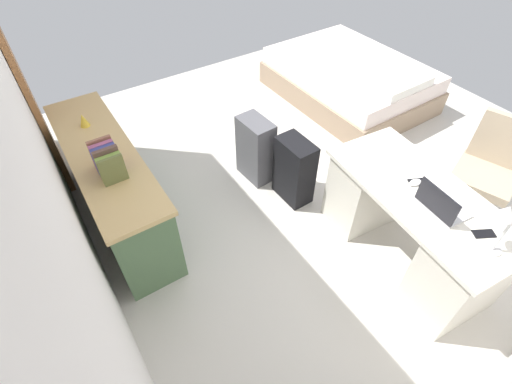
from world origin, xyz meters
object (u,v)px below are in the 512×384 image
object	(u,v)px
desk	(410,224)
cell_phone_by_mouse	(418,182)
credenza	(113,186)
computer_mouse	(415,182)
laptop	(441,205)
figurine_small	(83,120)
office_chair	(484,177)
suitcase_spare_grey	(256,150)
cell_phone_near_laptop	(484,234)
desk_lamp	(505,218)
bed	(349,80)
suitcase_black	(294,170)

from	to	relation	value
desk	cell_phone_by_mouse	bearing A→B (deg)	-26.40
credenza	computer_mouse	bearing A→B (deg)	-131.04
laptop	figurine_small	xyz separation A→B (m)	(2.21, 1.72, 0.05)
office_chair	suitcase_spare_grey	world-z (taller)	office_chair
desk	cell_phone_by_mouse	world-z (taller)	cell_phone_by_mouse
office_chair	desk	bearing A→B (deg)	89.93
computer_mouse	figurine_small	bearing A→B (deg)	48.00
desk	credenza	size ratio (longest dim) A/B	0.83
credenza	cell_phone_near_laptop	bearing A→B (deg)	-139.62
office_chair	laptop	distance (m)	1.03
desk_lamp	cell_phone_by_mouse	bearing A→B (deg)	-9.53
cell_phone_near_laptop	desk_lamp	bearing A→B (deg)	158.59
suitcase_spare_grey	computer_mouse	world-z (taller)	computer_mouse
suitcase_spare_grey	desk_lamp	bearing A→B (deg)	-172.06
bed	computer_mouse	xyz separation A→B (m)	(-1.96, 1.32, 0.49)
desk	suitcase_spare_grey	distance (m)	1.54
laptop	desk	bearing A→B (deg)	-18.11
desk	computer_mouse	xyz separation A→B (m)	(0.10, -0.02, 0.36)
laptop	suitcase_black	bearing A→B (deg)	12.95
desk	computer_mouse	size ratio (longest dim) A/B	14.97
desk_lamp	figurine_small	distance (m)	3.09
desk	desk_lamp	distance (m)	0.79
cell_phone_near_laptop	cell_phone_by_mouse	world-z (taller)	same
laptop	computer_mouse	size ratio (longest dim) A/B	3.30
office_chair	desk_lamp	xyz separation A→B (m)	(-0.51, 0.95, 0.56)
desk_lamp	cell_phone_near_laptop	bearing A→B (deg)	-50.19
desk	bed	bearing A→B (deg)	-32.88
cell_phone_by_mouse	desk_lamp	distance (m)	0.66
desk_lamp	credenza	bearing A→B (deg)	38.49
cell_phone_by_mouse	suitcase_black	bearing A→B (deg)	47.01
computer_mouse	cell_phone_near_laptop	bearing A→B (deg)	-174.28
credenza	suitcase_spare_grey	distance (m)	1.33
suitcase_spare_grey	figurine_small	distance (m)	1.52
credenza	laptop	distance (m)	2.53
cell_phone_near_laptop	cell_phone_by_mouse	distance (m)	0.55
computer_mouse	cell_phone_by_mouse	world-z (taller)	computer_mouse
desk	laptop	bearing A→B (deg)	161.89
bed	cell_phone_by_mouse	distance (m)	2.40
office_chair	credenza	bearing A→B (deg)	58.24
credenza	desk_lamp	bearing A→B (deg)	-141.51
desk	figurine_small	xyz separation A→B (m)	(2.05, 1.77, 0.44)
suitcase_black	laptop	size ratio (longest dim) A/B	1.91
suitcase_black	cell_phone_by_mouse	size ratio (longest dim) A/B	4.64
cell_phone_near_laptop	office_chair	bearing A→B (deg)	-34.37
credenza	suitcase_black	size ratio (longest dim) A/B	2.85
suitcase_spare_grey	desk	bearing A→B (deg)	-166.31
suitcase_spare_grey	laptop	bearing A→B (deg)	-169.57
figurine_small	desk	bearing A→B (deg)	-139.17
cell_phone_by_mouse	figurine_small	world-z (taller)	figurine_small
office_chair	figurine_small	xyz separation A→B (m)	(2.05, 2.67, 0.40)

